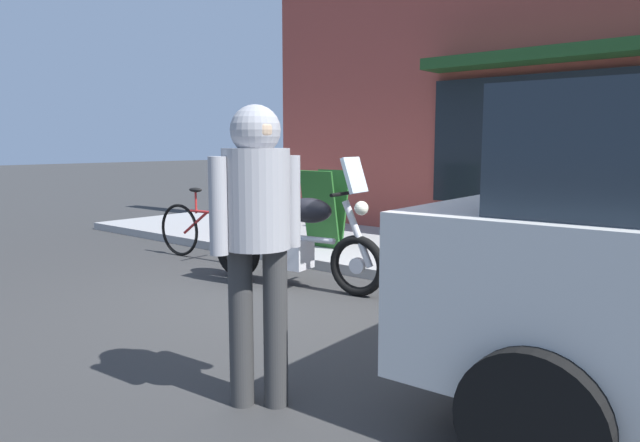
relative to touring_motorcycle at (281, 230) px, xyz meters
The scene contains 5 objects.
ground_plane 0.87m from the touring_motorcycle, 22.62° to the right, with size 80.00×80.00×0.00m, color #303030.
touring_motorcycle is the anchor object (origin of this frame).
parked_bicycle 1.74m from the touring_motorcycle, 168.39° to the left, with size 1.75×0.48×0.94m.
pedestrian_walking 2.93m from the touring_motorcycle, 48.82° to the right, with size 0.47×0.54×1.73m.
sandwich_board_sign 1.72m from the touring_motorcycle, 113.95° to the left, with size 0.55×0.43×1.04m.
Camera 1 is at (3.66, -4.16, 1.51)m, focal length 32.48 mm.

